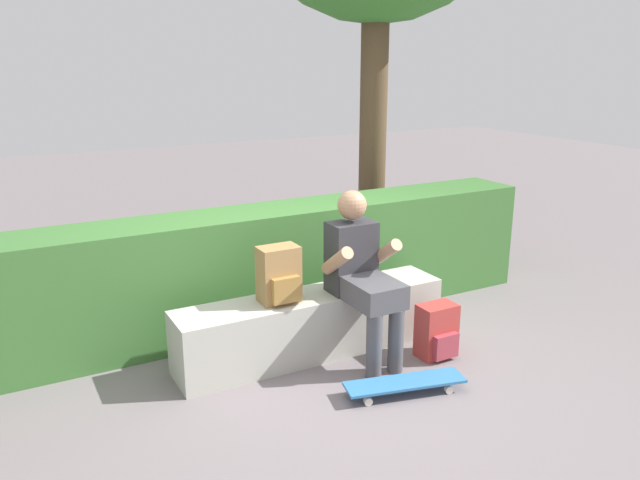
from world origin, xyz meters
name	(u,v)px	position (x,y,z in m)	size (l,w,h in m)	color
ground_plane	(331,368)	(0.00, 0.00, 0.00)	(24.00, 24.00, 0.00)	slate
bench_main	(312,324)	(0.00, 0.27, 0.23)	(2.05, 0.40, 0.47)	#B3B3A5
person_skater	(362,271)	(0.29, 0.07, 0.66)	(0.49, 0.62, 1.22)	#333338
skateboard_near_person	(405,383)	(0.26, -0.53, 0.07)	(0.82, 0.38, 0.09)	teal
backpack_on_bench	(279,275)	(-0.27, 0.27, 0.66)	(0.28, 0.23, 0.40)	#A37A47
backpack_on_ground	(437,332)	(0.78, -0.20, 0.19)	(0.28, 0.23, 0.40)	#B23833
hedge_row	(225,274)	(-0.41, 0.98, 0.48)	(5.58, 0.54, 0.96)	#3B6E31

